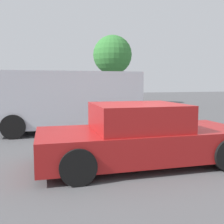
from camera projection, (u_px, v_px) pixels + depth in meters
ground_plane at (132, 165)px, 5.43m from camera, size 80.00×80.00×0.00m
sedan_foreground at (141, 136)px, 5.44m from camera, size 4.43×2.12×1.29m
van_white at (70, 99)px, 9.24m from camera, size 4.99×2.57×2.11m
pedestrian at (124, 99)px, 12.87m from camera, size 0.54×0.36×1.61m
tree_back_center at (113, 55)px, 20.82m from camera, size 3.13×3.13×5.58m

